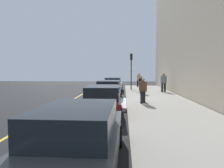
{
  "coord_description": "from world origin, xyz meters",
  "views": [
    {
      "loc": [
        -15.7,
        -0.8,
        2.28
      ],
      "look_at": [
        -2.26,
        -0.04,
        1.41
      ],
      "focal_mm": 33.08,
      "sensor_mm": 36.0,
      "label": 1
    }
  ],
  "objects_px": {
    "parked_car_navy": "(109,90)",
    "pedestrian_brown_coat": "(143,90)",
    "parked_car_charcoal": "(78,138)",
    "parked_car_white": "(113,84)",
    "rolling_suitcase": "(143,98)",
    "pedestrian_tan_coat": "(139,79)",
    "parked_car_maroon": "(103,100)",
    "pedestrian_grey_coat": "(164,82)",
    "traffic_light_pole": "(131,65)",
    "pedestrian_black_coat": "(141,84)"
  },
  "relations": [
    {
      "from": "pedestrian_brown_coat",
      "to": "pedestrian_black_coat",
      "type": "bearing_deg",
      "value": -3.71
    },
    {
      "from": "parked_car_navy",
      "to": "rolling_suitcase",
      "type": "distance_m",
      "value": 3.25
    },
    {
      "from": "rolling_suitcase",
      "to": "parked_car_navy",
      "type": "bearing_deg",
      "value": 50.46
    },
    {
      "from": "parked_car_maroon",
      "to": "pedestrian_brown_coat",
      "type": "relative_size",
      "value": 2.79
    },
    {
      "from": "parked_car_charcoal",
      "to": "rolling_suitcase",
      "type": "bearing_deg",
      "value": -13.93
    },
    {
      "from": "parked_car_navy",
      "to": "parked_car_charcoal",
      "type": "bearing_deg",
      "value": -179.35
    },
    {
      "from": "parked_car_charcoal",
      "to": "pedestrian_tan_coat",
      "type": "bearing_deg",
      "value": -7.57
    },
    {
      "from": "pedestrian_black_coat",
      "to": "rolling_suitcase",
      "type": "height_order",
      "value": "pedestrian_black_coat"
    },
    {
      "from": "parked_car_charcoal",
      "to": "parked_car_navy",
      "type": "bearing_deg",
      "value": 0.65
    },
    {
      "from": "parked_car_white",
      "to": "pedestrian_brown_coat",
      "type": "distance_m",
      "value": 9.51
    },
    {
      "from": "parked_car_maroon",
      "to": "parked_car_navy",
      "type": "height_order",
      "value": "same"
    },
    {
      "from": "traffic_light_pole",
      "to": "rolling_suitcase",
      "type": "height_order",
      "value": "traffic_light_pole"
    },
    {
      "from": "pedestrian_tan_coat",
      "to": "pedestrian_black_coat",
      "type": "xyz_separation_m",
      "value": [
        -8.12,
        0.38,
        -0.09
      ]
    },
    {
      "from": "parked_car_navy",
      "to": "traffic_light_pole",
      "type": "xyz_separation_m",
      "value": [
        7.11,
        -1.99,
        2.13
      ]
    },
    {
      "from": "pedestrian_grey_coat",
      "to": "traffic_light_pole",
      "type": "xyz_separation_m",
      "value": [
        2.36,
        3.15,
        1.75
      ]
    },
    {
      "from": "pedestrian_grey_coat",
      "to": "pedestrian_black_coat",
      "type": "height_order",
      "value": "pedestrian_grey_coat"
    },
    {
      "from": "parked_car_charcoal",
      "to": "pedestrian_brown_coat",
      "type": "xyz_separation_m",
      "value": [
        8.99,
        -2.28,
        0.27
      ]
    },
    {
      "from": "parked_car_maroon",
      "to": "pedestrian_black_coat",
      "type": "bearing_deg",
      "value": -16.93
    },
    {
      "from": "pedestrian_tan_coat",
      "to": "rolling_suitcase",
      "type": "height_order",
      "value": "pedestrian_tan_coat"
    },
    {
      "from": "parked_car_charcoal",
      "to": "pedestrian_tan_coat",
      "type": "height_order",
      "value": "pedestrian_tan_coat"
    },
    {
      "from": "parked_car_maroon",
      "to": "parked_car_white",
      "type": "relative_size",
      "value": 1.04
    },
    {
      "from": "parked_car_charcoal",
      "to": "traffic_light_pole",
      "type": "xyz_separation_m",
      "value": [
        18.68,
        -1.86,
        2.13
      ]
    },
    {
      "from": "pedestrian_black_coat",
      "to": "pedestrian_tan_coat",
      "type": "bearing_deg",
      "value": -2.71
    },
    {
      "from": "pedestrian_brown_coat",
      "to": "traffic_light_pole",
      "type": "bearing_deg",
      "value": 2.51
    },
    {
      "from": "parked_car_white",
      "to": "pedestrian_grey_coat",
      "type": "xyz_separation_m",
      "value": [
        -1.87,
        -5.14,
        0.38
      ]
    },
    {
      "from": "pedestrian_grey_coat",
      "to": "rolling_suitcase",
      "type": "xyz_separation_m",
      "value": [
        -6.8,
        2.65,
        -0.71
      ]
    },
    {
      "from": "pedestrian_brown_coat",
      "to": "rolling_suitcase",
      "type": "xyz_separation_m",
      "value": [
        0.52,
        -0.08,
        -0.6
      ]
    },
    {
      "from": "pedestrian_black_coat",
      "to": "rolling_suitcase",
      "type": "relative_size",
      "value": 1.78
    },
    {
      "from": "parked_car_navy",
      "to": "traffic_light_pole",
      "type": "relative_size",
      "value": 1.16
    },
    {
      "from": "parked_car_maroon",
      "to": "pedestrian_tan_coat",
      "type": "bearing_deg",
      "value": -10.3
    },
    {
      "from": "rolling_suitcase",
      "to": "traffic_light_pole",
      "type": "bearing_deg",
      "value": 3.12
    },
    {
      "from": "parked_car_white",
      "to": "rolling_suitcase",
      "type": "height_order",
      "value": "parked_car_white"
    },
    {
      "from": "parked_car_maroon",
      "to": "traffic_light_pole",
      "type": "xyz_separation_m",
      "value": [
        12.76,
        -1.91,
        2.13
      ]
    },
    {
      "from": "parked_car_navy",
      "to": "rolling_suitcase",
      "type": "bearing_deg",
      "value": -129.54
    },
    {
      "from": "parked_car_charcoal",
      "to": "pedestrian_black_coat",
      "type": "relative_size",
      "value": 2.94
    },
    {
      "from": "parked_car_white",
      "to": "parked_car_navy",
      "type": "bearing_deg",
      "value": 179.93
    },
    {
      "from": "pedestrian_black_coat",
      "to": "traffic_light_pole",
      "type": "bearing_deg",
      "value": 11.74
    },
    {
      "from": "parked_car_maroon",
      "to": "parked_car_white",
      "type": "xyz_separation_m",
      "value": [
        12.27,
        0.08,
        -0.0
      ]
    },
    {
      "from": "parked_car_maroon",
      "to": "pedestrian_tan_coat",
      "type": "distance_m",
      "value": 17.3
    },
    {
      "from": "parked_car_charcoal",
      "to": "parked_car_white",
      "type": "distance_m",
      "value": 18.19
    },
    {
      "from": "parked_car_maroon",
      "to": "parked_car_navy",
      "type": "relative_size",
      "value": 0.99
    },
    {
      "from": "traffic_light_pole",
      "to": "rolling_suitcase",
      "type": "xyz_separation_m",
      "value": [
        -9.16,
        -0.5,
        -2.46
      ]
    },
    {
      "from": "parked_car_navy",
      "to": "pedestrian_brown_coat",
      "type": "xyz_separation_m",
      "value": [
        -2.58,
        -2.42,
        0.27
      ]
    },
    {
      "from": "rolling_suitcase",
      "to": "parked_car_maroon",
      "type": "bearing_deg",
      "value": 146.2
    },
    {
      "from": "parked_car_navy",
      "to": "pedestrian_black_coat",
      "type": "height_order",
      "value": "pedestrian_black_coat"
    },
    {
      "from": "pedestrian_grey_coat",
      "to": "pedestrian_brown_coat",
      "type": "bearing_deg",
      "value": 159.56
    },
    {
      "from": "pedestrian_brown_coat",
      "to": "pedestrian_black_coat",
      "type": "distance_m",
      "value": 5.84
    },
    {
      "from": "parked_car_charcoal",
      "to": "pedestrian_tan_coat",
      "type": "distance_m",
      "value": 23.15
    },
    {
      "from": "parked_car_charcoal",
      "to": "pedestrian_black_coat",
      "type": "distance_m",
      "value": 15.06
    },
    {
      "from": "pedestrian_brown_coat",
      "to": "parked_car_charcoal",
      "type": "bearing_deg",
      "value": 165.75
    }
  ]
}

